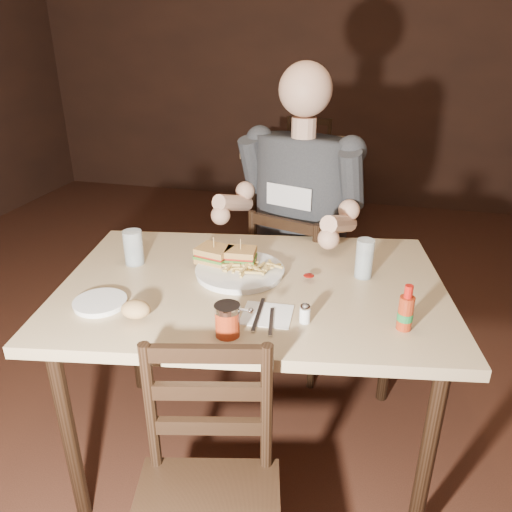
% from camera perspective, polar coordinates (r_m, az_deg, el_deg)
% --- Properties ---
extents(room_shell, '(7.00, 7.00, 7.00)m').
position_cam_1_polar(room_shell, '(1.38, -0.45, 17.18)').
color(room_shell, black).
rests_on(room_shell, ground).
extents(main_table, '(1.45, 1.09, 0.77)m').
position_cam_1_polar(main_table, '(1.78, -0.40, -5.12)').
color(main_table, tan).
rests_on(main_table, ground).
extents(bg_table, '(0.81, 0.81, 0.77)m').
position_cam_1_polar(bg_table, '(3.93, 5.47, 11.29)').
color(bg_table, tan).
rests_on(bg_table, ground).
extents(chair_far, '(0.50, 0.52, 0.84)m').
position_cam_1_polar(chair_far, '(2.45, 4.89, -3.70)').
color(chair_far, black).
rests_on(chair_far, ground).
extents(bg_chair_far, '(0.47, 0.50, 0.92)m').
position_cam_1_polar(bg_chair_far, '(4.51, 6.49, 10.08)').
color(bg_chair_far, black).
rests_on(bg_chair_far, ground).
extents(bg_chair_near, '(0.55, 0.57, 0.92)m').
position_cam_1_polar(bg_chair_near, '(3.47, 3.87, 5.73)').
color(bg_chair_near, black).
rests_on(bg_chair_near, ground).
extents(diner, '(0.70, 0.62, 1.03)m').
position_cam_1_polar(diner, '(2.20, 4.76, 7.89)').
color(diner, '#2F3134').
rests_on(diner, chair_far).
extents(dinner_plate, '(0.36, 0.36, 0.02)m').
position_cam_1_polar(dinner_plate, '(1.80, -1.86, -1.86)').
color(dinner_plate, white).
rests_on(dinner_plate, main_table).
extents(sandwich_left, '(0.14, 0.12, 0.10)m').
position_cam_1_polar(sandwich_left, '(1.84, -4.83, 0.75)').
color(sandwich_left, tan).
rests_on(sandwich_left, dinner_plate).
extents(sandwich_right, '(0.11, 0.10, 0.10)m').
position_cam_1_polar(sandwich_right, '(1.82, -1.76, 0.45)').
color(sandwich_right, tan).
rests_on(sandwich_right, dinner_plate).
extents(fries_pile, '(0.25, 0.20, 0.04)m').
position_cam_1_polar(fries_pile, '(1.77, -0.41, -1.33)').
color(fries_pile, '#D4AF51').
rests_on(fries_pile, dinner_plate).
extents(ketchup_dollop, '(0.04, 0.04, 0.01)m').
position_cam_1_polar(ketchup_dollop, '(1.75, 6.06, -2.23)').
color(ketchup_dollop, maroon).
rests_on(ketchup_dollop, dinner_plate).
extents(glass_left, '(0.08, 0.08, 0.13)m').
position_cam_1_polar(glass_left, '(1.91, -13.83, 0.95)').
color(glass_left, silver).
rests_on(glass_left, main_table).
extents(glass_right, '(0.07, 0.07, 0.14)m').
position_cam_1_polar(glass_right, '(1.79, 12.28, -0.29)').
color(glass_right, silver).
rests_on(glass_right, main_table).
extents(hot_sauce, '(0.05, 0.05, 0.14)m').
position_cam_1_polar(hot_sauce, '(1.52, 16.81, -5.66)').
color(hot_sauce, maroon).
rests_on(hot_sauce, main_table).
extents(salt_shaker, '(0.04, 0.04, 0.06)m').
position_cam_1_polar(salt_shaker, '(1.51, 5.61, -6.59)').
color(salt_shaker, white).
rests_on(salt_shaker, main_table).
extents(syrup_dispenser, '(0.09, 0.09, 0.10)m').
position_cam_1_polar(syrup_dispenser, '(1.44, -3.29, -7.33)').
color(syrup_dispenser, maroon).
rests_on(syrup_dispenser, main_table).
extents(napkin, '(0.16, 0.15, 0.00)m').
position_cam_1_polar(napkin, '(1.55, 1.27, -6.71)').
color(napkin, white).
rests_on(napkin, main_table).
extents(knife, '(0.03, 0.20, 0.00)m').
position_cam_1_polar(knife, '(1.55, 0.26, -6.67)').
color(knife, silver).
rests_on(knife, napkin).
extents(fork, '(0.04, 0.15, 0.00)m').
position_cam_1_polar(fork, '(1.51, 1.74, -7.50)').
color(fork, silver).
rests_on(fork, napkin).
extents(side_plate, '(0.19, 0.19, 0.01)m').
position_cam_1_polar(side_plate, '(1.68, -17.37, -5.20)').
color(side_plate, white).
rests_on(side_plate, main_table).
extents(bread_roll, '(0.10, 0.09, 0.05)m').
position_cam_1_polar(bread_roll, '(1.55, -13.60, -5.94)').
color(bread_roll, tan).
rests_on(bread_roll, side_plate).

